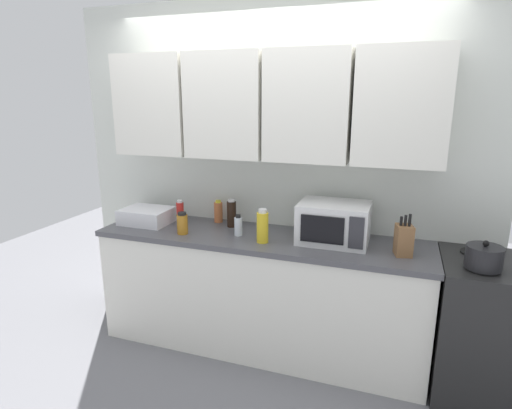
{
  "coord_description": "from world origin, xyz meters",
  "views": [
    {
      "loc": [
        0.93,
        -3.06,
        1.89
      ],
      "look_at": [
        -0.05,
        -0.25,
        1.12
      ],
      "focal_mm": 29.34,
      "sensor_mm": 36.0,
      "label": 1
    }
  ],
  "objects": [
    {
      "name": "counter_run",
      "position": [
        0.0,
        -0.3,
        0.45
      ],
      "size": [
        2.44,
        0.63,
        0.9
      ],
      "color": "white",
      "rests_on": "ground_plane"
    },
    {
      "name": "bottle_yellow_mustard",
      "position": [
        0.06,
        -0.43,
        1.01
      ],
      "size": [
        0.08,
        0.08,
        0.24
      ],
      "color": "gold",
      "rests_on": "counter_run"
    },
    {
      "name": "stove_range",
      "position": [
        1.61,
        -0.32,
        0.45
      ],
      "size": [
        0.76,
        0.64,
        0.91
      ],
      "color": "black",
      "rests_on": "ground_plane"
    },
    {
      "name": "ground_plane",
      "position": [
        0.0,
        -1.0,
        0.0
      ],
      "size": [
        8.0,
        8.0,
        0.0
      ],
      "primitive_type": "plane",
      "color": "slate"
    },
    {
      "name": "kettle",
      "position": [
        1.44,
        -0.46,
        0.98
      ],
      "size": [
        0.21,
        0.21,
        0.17
      ],
      "color": "black",
      "rests_on": "stove_range"
    },
    {
      "name": "knife_block",
      "position": [
        0.99,
        -0.36,
        1.0
      ],
      "size": [
        0.13,
        0.14,
        0.28
      ],
      "color": "brown",
      "rests_on": "counter_run"
    },
    {
      "name": "microwave",
      "position": [
        0.52,
        -0.26,
        1.04
      ],
      "size": [
        0.48,
        0.37,
        0.28
      ],
      "color": "silver",
      "rests_on": "counter_run"
    },
    {
      "name": "wall_back_with_cabinets",
      "position": [
        -0.0,
        -0.07,
        1.58
      ],
      "size": [
        3.31,
        0.38,
        2.6
      ],
      "color": "silver",
      "rests_on": "ground_plane"
    },
    {
      "name": "bottle_clear_tall",
      "position": [
        -0.16,
        -0.35,
        0.97
      ],
      "size": [
        0.06,
        0.06,
        0.16
      ],
      "color": "silver",
      "rests_on": "counter_run"
    },
    {
      "name": "bottle_soy_dark",
      "position": [
        -0.28,
        -0.16,
        1.01
      ],
      "size": [
        0.07,
        0.07,
        0.22
      ],
      "color": "black",
      "rests_on": "counter_run"
    },
    {
      "name": "bottle_red_sauce",
      "position": [
        -0.68,
        -0.26,
        1.0
      ],
      "size": [
        0.06,
        0.06,
        0.21
      ],
      "color": "red",
      "rests_on": "counter_run"
    },
    {
      "name": "dish_rack",
      "position": [
        -0.97,
        -0.3,
        0.96
      ],
      "size": [
        0.38,
        0.3,
        0.12
      ],
      "primitive_type": "cube",
      "color": "silver",
      "rests_on": "counter_run"
    },
    {
      "name": "bottle_spice_jar",
      "position": [
        -0.43,
        -0.08,
        0.99
      ],
      "size": [
        0.07,
        0.07,
        0.18
      ],
      "color": "#BC6638",
      "rests_on": "counter_run"
    },
    {
      "name": "bottle_amber_vinegar",
      "position": [
        -0.56,
        -0.45,
        0.98
      ],
      "size": [
        0.08,
        0.08,
        0.16
      ],
      "color": "#AD701E",
      "rests_on": "counter_run"
    }
  ]
}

